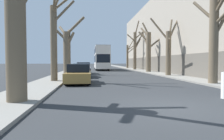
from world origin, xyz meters
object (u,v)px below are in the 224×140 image
at_px(street_tree_left_0, 13,10).
at_px(parked_car_0, 79,74).
at_px(street_tree_left_2, 67,48).
at_px(street_tree_right_2, 148,49).
at_px(street_tree_right_4, 128,55).
at_px(street_tree_right_1, 168,48).
at_px(street_tree_right_0, 215,35).
at_px(double_decker_bus, 101,57).
at_px(parked_car_1, 82,71).
at_px(parked_car_2, 84,68).
at_px(street_tree_right_3, 136,48).
at_px(street_tree_left_1, 56,35).

bearing_deg(street_tree_left_0, parked_car_0, 74.86).
xyz_separation_m(street_tree_left_2, street_tree_right_2, (11.08, 3.81, 0.20)).
distance_m(street_tree_right_4, parked_car_0, 31.55).
bearing_deg(street_tree_right_1, parked_car_0, -146.96).
relative_size(street_tree_right_0, street_tree_right_4, 1.10).
bearing_deg(double_decker_bus, parked_car_1, -99.45).
relative_size(street_tree_left_0, street_tree_right_2, 1.01).
bearing_deg(street_tree_right_4, street_tree_right_1, -90.61).
distance_m(street_tree_right_4, parked_car_2, 21.12).
height_order(street_tree_right_1, street_tree_right_4, street_tree_right_4).
distance_m(street_tree_right_2, parked_car_0, 16.47).
height_order(parked_car_0, parked_car_2, parked_car_2).
height_order(street_tree_left_0, street_tree_right_3, street_tree_right_3).
distance_m(street_tree_left_2, street_tree_right_0, 16.14).
bearing_deg(street_tree_right_3, double_decker_bus, 166.54).
bearing_deg(street_tree_left_1, street_tree_right_3, 62.55).
height_order(street_tree_right_0, parked_car_1, street_tree_right_0).
distance_m(street_tree_left_2, street_tree_right_1, 11.66).
bearing_deg(street_tree_left_2, parked_car_0, -78.77).
bearing_deg(street_tree_left_1, street_tree_right_1, 25.72).
xyz_separation_m(street_tree_left_2, parked_car_2, (1.91, 1.66, -2.44)).
distance_m(street_tree_left_1, street_tree_right_3, 23.78).
bearing_deg(parked_car_2, street_tree_left_1, -99.28).
bearing_deg(street_tree_left_0, street_tree_right_0, 23.84).
distance_m(street_tree_left_1, street_tree_right_1, 12.11).
bearing_deg(double_decker_bus, street_tree_right_4, 46.00).
bearing_deg(parked_car_0, parked_car_2, 90.00).
height_order(street_tree_right_1, parked_car_2, street_tree_right_1).
height_order(street_tree_right_1, double_decker_bus, street_tree_right_1).
height_order(street_tree_right_3, double_decker_bus, street_tree_right_3).
relative_size(street_tree_right_1, double_decker_bus, 0.57).
height_order(street_tree_right_0, street_tree_right_4, street_tree_right_0).
distance_m(street_tree_right_1, street_tree_right_3, 15.89).
bearing_deg(street_tree_right_0, street_tree_right_1, 89.26).
distance_m(street_tree_left_0, parked_car_2, 18.65).
xyz_separation_m(street_tree_right_3, parked_car_1, (-9.24, -16.27, -3.40)).
relative_size(street_tree_right_1, parked_car_2, 1.49).
height_order(parked_car_1, parked_car_2, parked_car_2).
bearing_deg(street_tree_right_3, street_tree_left_2, -132.39).
xyz_separation_m(street_tree_right_0, double_decker_bus, (-6.11, 25.54, -0.88)).
height_order(street_tree_right_1, parked_car_1, street_tree_right_1).
relative_size(street_tree_right_0, parked_car_1, 1.82).
relative_size(street_tree_right_0, street_tree_right_2, 1.03).
bearing_deg(parked_car_2, parked_car_0, -90.00).
bearing_deg(parked_car_1, street_tree_left_1, -109.63).
relative_size(street_tree_left_2, street_tree_right_2, 0.95).
height_order(street_tree_left_2, street_tree_right_4, street_tree_left_2).
height_order(street_tree_left_0, street_tree_right_0, street_tree_right_0).
bearing_deg(street_tree_left_0, street_tree_left_1, 88.61).
xyz_separation_m(street_tree_left_2, double_decker_bus, (4.86, 13.71, -0.69)).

